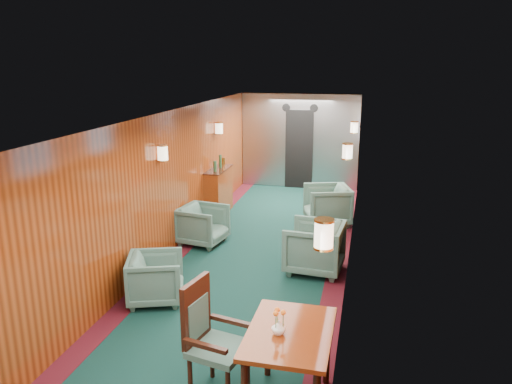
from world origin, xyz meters
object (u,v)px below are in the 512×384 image
at_px(armchair_right_near, 314,247).
at_px(credenza, 219,191).
at_px(dining_table, 290,344).
at_px(armchair_right_far, 327,205).
at_px(armchair_left_far, 203,225).
at_px(side_chair, 209,334).
at_px(armchair_left_near, 156,278).

bearing_deg(armchair_right_near, credenza, -132.75).
relative_size(dining_table, credenza, 0.87).
bearing_deg(armchair_right_far, armchair_left_far, -69.02).
height_order(side_chair, credenza, credenza).
distance_m(dining_table, armchair_left_far, 4.59).
bearing_deg(dining_table, armchair_left_far, 119.38).
bearing_deg(armchair_right_far, side_chair, -24.14).
bearing_deg(side_chair, dining_table, 6.91).
relative_size(armchair_left_near, armchair_right_near, 0.84).
bearing_deg(dining_table, side_chair, 174.91).
bearing_deg(armchair_left_far, armchair_right_near, -100.53).
bearing_deg(armchair_left_near, credenza, -14.07).
height_order(armchair_left_near, armchair_left_far, armchair_left_far).
bearing_deg(armchair_right_far, armchair_right_near, -17.06).
bearing_deg(armchair_left_far, armchair_right_far, -41.74).
distance_m(credenza, armchair_right_far, 2.33).
bearing_deg(armchair_left_far, side_chair, -150.48).
relative_size(side_chair, armchair_left_far, 1.52).
xyz_separation_m(armchair_left_near, armchair_right_far, (1.97, 3.88, 0.06)).
bearing_deg(credenza, side_chair, -73.89).
relative_size(side_chair, armchair_left_near, 1.60).
height_order(dining_table, armchair_left_far, dining_table).
relative_size(side_chair, armchair_right_near, 1.35).
distance_m(side_chair, armchair_left_far, 4.19).
distance_m(armchair_left_near, armchair_right_far, 4.36).
bearing_deg(dining_table, armchair_left_near, 140.79).
bearing_deg(armchair_left_near, armchair_right_far, -45.87).
distance_m(armchair_left_far, armchair_right_far, 2.63).
bearing_deg(armchair_right_near, dining_table, 7.29).
relative_size(dining_table, side_chair, 0.94).
height_order(dining_table, credenza, credenza).
relative_size(credenza, armchair_left_near, 1.74).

